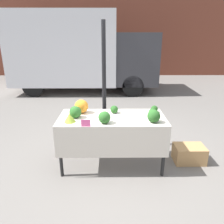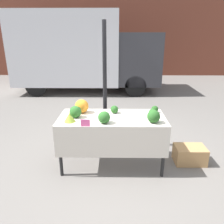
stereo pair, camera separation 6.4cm
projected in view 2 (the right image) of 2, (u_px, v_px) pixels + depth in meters
The scene contains 15 objects.
ground_plane at pixel (112, 164), 3.63m from camera, with size 40.00×40.00×0.00m, color slate.
building_facade at pixel (114, 27), 11.38m from camera, with size 16.00×0.60×4.93m.
tent_pole at pixel (105, 89), 3.84m from camera, with size 0.07×0.07×2.26m.
parked_truck at pixel (83, 51), 8.16m from camera, with size 5.20×2.29×2.83m.
market_table at pixel (112, 125), 3.34m from camera, with size 1.64×0.78×0.83m.
orange_cauliflower at pixel (82, 106), 3.51m from camera, with size 0.22×0.22×0.22m.
romanesco_head at pixel (70, 117), 3.15m from camera, with size 0.16×0.16×0.13m.
broccoli_head_0 at pixel (155, 109), 3.54m from camera, with size 0.11×0.11×0.11m.
broccoli_head_1 at pixel (114, 109), 3.51m from camera, with size 0.12×0.12×0.12m.
broccoli_head_2 at pixel (154, 116), 3.11m from camera, with size 0.19×0.19×0.19m.
broccoli_head_3 at pixel (104, 117), 3.09m from camera, with size 0.18×0.18×0.18m.
broccoli_head_4 at pixel (75, 112), 3.31m from camera, with size 0.18×0.18×0.18m.
broccoli_head_5 at pixel (153, 113), 3.35m from camera, with size 0.13×0.13×0.13m.
price_sign at pixel (85, 123), 2.99m from camera, with size 0.13×0.01×0.10m.
produce_crate at pixel (190, 155), 3.63m from camera, with size 0.50×0.35×0.28m.
Camera 2 is at (0.04, -3.15, 2.00)m, focal length 35.00 mm.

